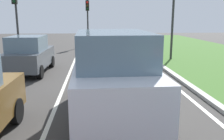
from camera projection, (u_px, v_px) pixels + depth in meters
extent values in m
plane|color=#383533|center=(84.00, 75.00, 11.29)|extent=(60.00, 60.00, 0.00)
cube|color=silver|center=(69.00, 75.00, 11.24)|extent=(0.12, 32.00, 0.01)
cube|color=silver|center=(159.00, 73.00, 11.57)|extent=(0.12, 32.00, 0.01)
cube|color=#9E9B93|center=(170.00, 72.00, 11.60)|extent=(0.24, 48.00, 0.12)
cube|color=silver|center=(112.00, 84.00, 6.29)|extent=(1.99, 4.54, 1.10)
cube|color=slate|center=(113.00, 48.00, 5.94)|extent=(1.76, 2.73, 0.80)
cylinder|color=black|center=(80.00, 88.00, 7.81)|extent=(0.24, 0.76, 0.76)
cylinder|color=black|center=(134.00, 87.00, 7.98)|extent=(0.24, 0.76, 0.76)
cylinder|color=black|center=(76.00, 132.00, 4.83)|extent=(0.24, 0.76, 0.76)
cylinder|color=black|center=(161.00, 128.00, 5.00)|extent=(0.24, 0.76, 0.76)
cylinder|color=black|center=(16.00, 111.00, 6.06)|extent=(0.23, 0.64, 0.64)
cube|color=#474C51|center=(30.00, 58.00, 11.59)|extent=(1.77, 3.76, 0.80)
cube|color=slate|center=(27.00, 43.00, 11.19)|extent=(1.55, 1.95, 0.68)
cylinder|color=black|center=(23.00, 62.00, 12.87)|extent=(0.24, 0.61, 0.60)
cylinder|color=black|center=(52.00, 62.00, 12.94)|extent=(0.24, 0.61, 0.60)
cylinder|color=black|center=(4.00, 72.00, 10.42)|extent=(0.24, 0.61, 0.60)
cylinder|color=black|center=(40.00, 72.00, 10.48)|extent=(0.24, 0.61, 0.60)
cylinder|color=#2D2D2D|center=(173.00, 17.00, 14.67)|extent=(0.14, 0.14, 5.26)
cylinder|color=#2D2D2D|center=(17.00, 22.00, 16.09)|extent=(0.14, 0.14, 4.68)
sphere|color=black|center=(14.00, 1.00, 15.50)|extent=(0.20, 0.20, 0.20)
cylinder|color=#2D2D2D|center=(88.00, 23.00, 22.07)|extent=(0.14, 0.14, 4.29)
cube|color=black|center=(87.00, 6.00, 21.55)|extent=(0.32, 0.24, 0.90)
sphere|color=red|center=(87.00, 2.00, 21.37)|extent=(0.20, 0.20, 0.20)
sphere|color=#382B0C|center=(87.00, 6.00, 21.43)|extent=(0.20, 0.20, 0.20)
sphere|color=black|center=(87.00, 9.00, 21.49)|extent=(0.20, 0.20, 0.20)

